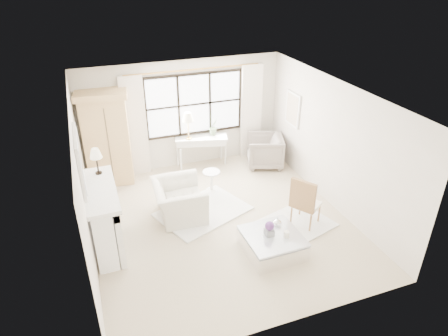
{
  "coord_description": "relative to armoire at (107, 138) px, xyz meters",
  "views": [
    {
      "loc": [
        -2.25,
        -6.32,
        4.85
      ],
      "look_at": [
        0.15,
        0.2,
        1.12
      ],
      "focal_mm": 32.0,
      "sensor_mm": 36.0,
      "label": 1
    }
  ],
  "objects": [
    {
      "name": "wingback_chair",
      "position": [
        3.78,
        -0.52,
        -0.73
      ],
      "size": [
        1.13,
        1.12,
        0.81
      ],
      "primitive_type": "imported",
      "rotation": [
        0.0,
        0.0,
        -1.92
      ],
      "color": "gray",
      "rests_on": "floor"
    },
    {
      "name": "window_frame",
      "position": [
        2.18,
        0.24,
        0.46
      ],
      "size": [
        2.5,
        0.04,
        1.5
      ],
      "primitive_type": null,
      "color": "black",
      "rests_on": "wall_back"
    },
    {
      "name": "coffee_vase",
      "position": [
        2.65,
        -3.46,
        -0.68
      ],
      "size": [
        0.18,
        0.18,
        0.16
      ],
      "primitive_type": "imported",
      "rotation": [
        0.0,
        0.0,
        0.16
      ],
      "color": "silver",
      "rests_on": "coffee_table"
    },
    {
      "name": "side_table",
      "position": [
        2.09,
        -1.26,
        -0.81
      ],
      "size": [
        0.4,
        0.4,
        0.51
      ],
      "color": "white",
      "rests_on": "floor"
    },
    {
      "name": "console_lamp",
      "position": [
        1.94,
        0.02,
        0.22
      ],
      "size": [
        0.28,
        0.28,
        0.69
      ],
      "color": "#B28A3D",
      "rests_on": "console_table"
    },
    {
      "name": "art_canvas",
      "position": [
        4.33,
        -0.78,
        0.41
      ],
      "size": [
        0.01,
        0.52,
        0.72
      ],
      "primitive_type": "cube",
      "color": "beige",
      "rests_on": "wall_right"
    },
    {
      "name": "window_pane",
      "position": [
        2.18,
        0.25,
        0.46
      ],
      "size": [
        2.4,
        0.02,
        1.5
      ],
      "primitive_type": "cube",
      "color": "white",
      "rests_on": "wall_back"
    },
    {
      "name": "art_frame",
      "position": [
        4.35,
        -0.78,
        0.41
      ],
      "size": [
        0.04,
        0.62,
        0.82
      ],
      "primitive_type": "cube",
      "color": "silver",
      "rests_on": "wall_right"
    },
    {
      "name": "wall_right",
      "position": [
        4.38,
        -2.48,
        0.21
      ],
      "size": [
        0.0,
        5.5,
        5.5
      ],
      "primitive_type": "plane",
      "rotation": [
        1.57,
        0.0,
        -1.57
      ],
      "color": "beige",
      "rests_on": "ground"
    },
    {
      "name": "ceiling",
      "position": [
        1.88,
        -2.48,
        1.56
      ],
      "size": [
        5.5,
        5.5,
        0.0
      ],
      "primitive_type": "plane",
      "rotation": [
        3.14,
        0.0,
        0.0
      ],
      "color": "white",
      "rests_on": "ground"
    },
    {
      "name": "curtain_right",
      "position": [
        3.68,
        0.17,
        0.1
      ],
      "size": [
        0.55,
        0.1,
        2.47
      ],
      "primitive_type": "cube",
      "color": "white",
      "rests_on": "ground"
    },
    {
      "name": "floor",
      "position": [
        1.88,
        -2.48,
        -1.14
      ],
      "size": [
        5.5,
        5.5,
        0.0
      ],
      "primitive_type": "plane",
      "color": "#C2AE90",
      "rests_on": "ground"
    },
    {
      "name": "mantel_lamp",
      "position": [
        -0.32,
        -1.93,
        0.51
      ],
      "size": [
        0.22,
        0.22,
        0.51
      ],
      "color": "black",
      "rests_on": "fireplace"
    },
    {
      "name": "pillar_candle",
      "position": [
        2.65,
        -3.82,
        -0.7
      ],
      "size": [
        0.1,
        0.1,
        0.12
      ],
      "primitive_type": "cylinder",
      "color": "beige",
      "rests_on": "coffee_table"
    },
    {
      "name": "coffee_table",
      "position": [
        2.44,
        -3.69,
        -0.96
      ],
      "size": [
        1.02,
        1.02,
        0.38
      ],
      "rotation": [
        0.0,
        0.0,
        0.02
      ],
      "color": "white",
      "rests_on": "floor"
    },
    {
      "name": "armoire",
      "position": [
        0.0,
        0.0,
        0.0
      ],
      "size": [
        1.21,
        0.85,
        2.24
      ],
      "rotation": [
        0.0,
        0.0,
        -0.14
      ],
      "color": "tan",
      "rests_on": "floor"
    },
    {
      "name": "planter_flowers",
      "position": [
        2.38,
        -3.66,
        -0.56
      ],
      "size": [
        0.17,
        0.17,
        0.17
      ],
      "primitive_type": "sphere",
      "color": "#582D71",
      "rests_on": "planter_box"
    },
    {
      "name": "mirror_glass",
      "position": [
        -0.56,
        -2.48,
        0.7
      ],
      "size": [
        0.02,
        1.0,
        0.8
      ],
      "primitive_type": "cube",
      "color": "silver",
      "rests_on": "wall_left"
    },
    {
      "name": "orchid_plant",
      "position": [
        2.6,
        0.05,
        -0.12
      ],
      "size": [
        0.29,
        0.27,
        0.43
      ],
      "primitive_type": "imported",
      "rotation": [
        0.0,
        0.0,
        0.4
      ],
      "color": "#566F4A",
      "rests_on": "console_table"
    },
    {
      "name": "curtain_left",
      "position": [
        0.68,
        0.17,
        0.1
      ],
      "size": [
        0.55,
        0.1,
        2.47
      ],
      "primitive_type": "cube",
      "color": "beige",
      "rests_on": "ground"
    },
    {
      "name": "rug_left",
      "position": [
        1.64,
        -2.03,
        -1.12
      ],
      "size": [
        2.15,
        1.85,
        0.03
      ],
      "primitive_type": "cube",
      "rotation": [
        0.0,
        0.0,
        0.38
      ],
      "color": "white",
      "rests_on": "floor"
    },
    {
      "name": "planter_box",
      "position": [
        2.38,
        -3.66,
        -0.7
      ],
      "size": [
        0.16,
        0.16,
        0.12
      ],
      "primitive_type": "cube",
      "rotation": [
        0.0,
        0.0,
        -0.03
      ],
      "color": "gray",
      "rests_on": "coffee_table"
    },
    {
      "name": "wall_left",
      "position": [
        -0.62,
        -2.48,
        0.21
      ],
      "size": [
        0.0,
        5.5,
        5.5
      ],
      "primitive_type": "plane",
      "rotation": [
        1.57,
        0.0,
        1.57
      ],
      "color": "beige",
      "rests_on": "ground"
    },
    {
      "name": "wall_back",
      "position": [
        1.88,
        0.27,
        0.21
      ],
      "size": [
        5.0,
        0.0,
        5.0
      ],
      "primitive_type": "plane",
      "rotation": [
        1.57,
        0.0,
        0.0
      ],
      "color": "beige",
      "rests_on": "ground"
    },
    {
      "name": "console_table",
      "position": [
        2.26,
        0.03,
        -0.74
      ],
      "size": [
        1.37,
        0.77,
        0.8
      ],
      "rotation": [
        0.0,
        0.0,
        -0.26
      ],
      "color": "silver",
      "rests_on": "floor"
    },
    {
      "name": "french_chair",
      "position": [
        3.44,
        -3.14,
        -0.83
      ],
      "size": [
        0.67,
        0.67,
        1.08
      ],
      "rotation": [
        0.0,
        0.0,
        2.16
      ],
      "color": "#A27344",
      "rests_on": "floor"
    },
    {
      "name": "wall_front",
      "position": [
        1.88,
        -5.23,
        0.21
      ],
      "size": [
        5.0,
        0.0,
        5.0
      ],
      "primitive_type": "plane",
      "rotation": [
        -1.57,
        0.0,
        0.0
      ],
      "color": "silver",
      "rests_on": "ground"
    },
    {
      "name": "club_armchair",
      "position": [
        1.15,
        -1.98,
        -0.77
      ],
      "size": [
        1.07,
        1.21,
        0.75
      ],
      "primitive_type": "imported",
      "rotation": [
        0.0,
        0.0,
        1.51
      ],
      "color": "beige",
      "rests_on": "floor"
    },
    {
      "name": "fireplace",
      "position": [
        -0.4,
        -2.48,
        -0.49
      ],
      "size": [
        0.58,
        1.66,
        1.26
      ],
      "color": "white",
      "rests_on": "ground"
    },
    {
      "name": "mirror_frame",
      "position": [
        -0.59,
        -2.48,
        0.7
      ],
      "size": [
        0.05,
        1.15,
        0.95
      ],
      "primitive_type": "cube",
      "color": "silver",
      "rests_on": "wall_left"
    },
    {
      "name": "curtain_rod",
      "position": [
        2.18,
        0.19,
        1.33
      ],
      "size": [
        3.3,
        0.04,
        0.04
      ],
      "primitive_type": "cylinder",
      "rotation": [
        0.0,
        1.57,
        0.0
      ],
      "color": "#A7783A",
      "rests_on": "wall_back"
    },
    {
      "name": "rug_right",
      "position": [
        3.22,
        -3.12,
        -1.13
      ],
      "size": [
        1.73,
        1.47,
        0.03
      ],
      "primitive_type": "cube",
      "rotation": [
        0.0,
        0.0,
        0.28
      ],
      "color": "silver",
      "rests_on": "floor"
    }
  ]
}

